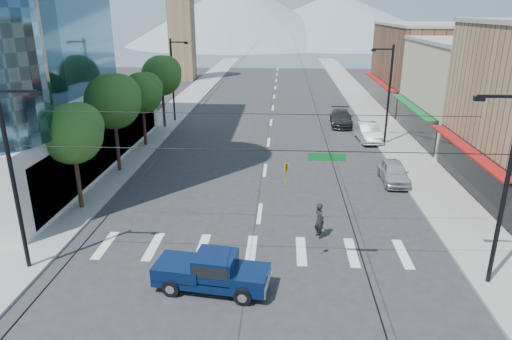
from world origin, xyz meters
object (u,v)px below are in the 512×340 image
object	(u,v)px
pedestrian	(319,220)
parked_car_mid	(368,132)
pickup_truck	(211,271)
parked_car_near	(394,172)
parked_car_far	(341,118)

from	to	relation	value
pedestrian	parked_car_mid	bearing A→B (deg)	-41.34
pickup_truck	parked_car_near	xyz separation A→B (m)	(11.13, 14.14, -0.14)
parked_car_near	parked_car_far	xyz separation A→B (m)	(-1.80, 17.17, 0.05)
parked_car_mid	parked_car_far	distance (m)	6.28
parked_car_mid	pedestrian	bearing A→B (deg)	-110.77
parked_car_near	parked_car_far	bearing A→B (deg)	97.38
pedestrian	pickup_truck	bearing A→B (deg)	111.06
pedestrian	parked_car_far	bearing A→B (deg)	-33.83
pedestrian	parked_car_mid	xyz separation A→B (m)	(5.98, 20.02, -0.16)
parked_car_near	parked_car_mid	world-z (taller)	parked_car_mid
pickup_truck	parked_car_mid	xyz separation A→B (m)	(11.13, 25.30, -0.06)
pickup_truck	parked_car_far	size ratio (longest dim) A/B	0.96
pedestrian	parked_car_mid	world-z (taller)	pedestrian
parked_car_near	pickup_truck	bearing A→B (deg)	-126.80
pickup_truck	pedestrian	size ratio (longest dim) A/B	2.67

